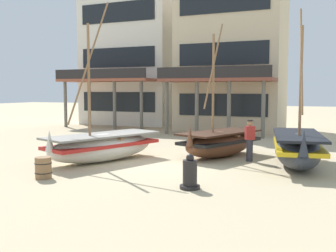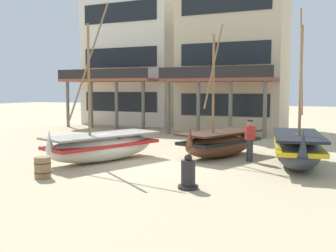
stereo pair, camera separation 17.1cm
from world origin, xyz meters
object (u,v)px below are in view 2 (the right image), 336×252
Objects in this scene: fishing_boat_far_right at (297,149)px; harbor_building_main at (234,57)px; wooden_barrel at (43,168)px; fishing_boat_centre_large at (102,146)px; capstan_winch at (188,175)px; fishing_boat_near_left at (220,143)px; fisherman_by_hull at (250,141)px; harbor_building_annex at (136,60)px.

harbor_building_main is (-5.82, 13.02, 4.54)m from fishing_boat_far_right.
wooden_barrel is 18.98m from harbor_building_main.
fishing_boat_centre_large is 0.60× the size of harbor_building_main.
fishing_boat_far_right reaches higher than capstan_winch.
fishing_boat_far_right is (3.28, -1.06, 0.08)m from fishing_boat_near_left.
fishing_boat_centre_large is at bearing -165.90° from fishing_boat_far_right.
fishing_boat_near_left is 0.89× the size of fishing_boat_centre_large.
fishing_boat_near_left is 3.34× the size of fisherman_by_hull.
harbor_building_annex is (-14.81, 14.88, 4.69)m from fishing_boat_far_right.
wooden_barrel is (-0.05, -3.42, -0.27)m from fishing_boat_centre_large.
capstan_winch is at bearing -97.58° from fisherman_by_hull.
fishing_boat_centre_large is (-4.04, -2.90, 0.00)m from fishing_boat_near_left.
fishing_boat_centre_large is 0.58× the size of harbor_building_annex.
fishing_boat_centre_large reaches higher than fishing_boat_near_left.
fishing_boat_near_left is 0.52× the size of harbor_building_annex.
harbor_building_annex reaches higher than wooden_barrel.
fishing_boat_centre_large reaches higher than wooden_barrel.
fishing_boat_near_left is 5.74m from capstan_winch.
fishing_boat_centre_large is 9.03× the size of wooden_barrel.
harbor_building_annex is (-7.44, 20.15, 5.04)m from wooden_barrel.
harbor_building_annex is at bearing 134.87° from fishing_boat_far_right.
capstan_winch is 0.10× the size of harbor_building_main.
wooden_barrel is (-5.50, -5.75, -0.48)m from fisherman_by_hull.
fisherman_by_hull is at bearing 165.42° from fishing_boat_far_right.
wooden_barrel is 0.06× the size of harbor_building_annex.
capstan_winch reaches higher than wooden_barrel.
capstan_winch is at bearing -57.87° from harbor_building_annex.
harbor_building_annex is (-7.49, 16.72, 4.77)m from fishing_boat_centre_large.
capstan_winch is (0.73, -5.69, -0.20)m from fishing_boat_near_left.
fishing_boat_near_left is 18.62m from harbor_building_annex.
fishing_boat_near_left is 4.97m from fishing_boat_centre_large.
harbor_building_annex is (-12.26, 19.52, 4.98)m from capstan_winch.
fishing_boat_near_left is 13.07m from harbor_building_main.
fishing_boat_far_right is 0.54× the size of harbor_building_annex.
fisherman_by_hull is at bearing -22.10° from fishing_boat_near_left.
fishing_boat_near_left is 7.54m from wooden_barrel.
capstan_winch is 0.09× the size of harbor_building_annex.
harbor_building_main reaches higher than fisherman_by_hull.
fishing_boat_far_right is 1.94m from fisherman_by_hull.
fisherman_by_hull reaches higher than capstan_winch.
harbor_building_main is 0.97× the size of harbor_building_annex.
harbor_building_annex reaches higher than capstan_winch.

